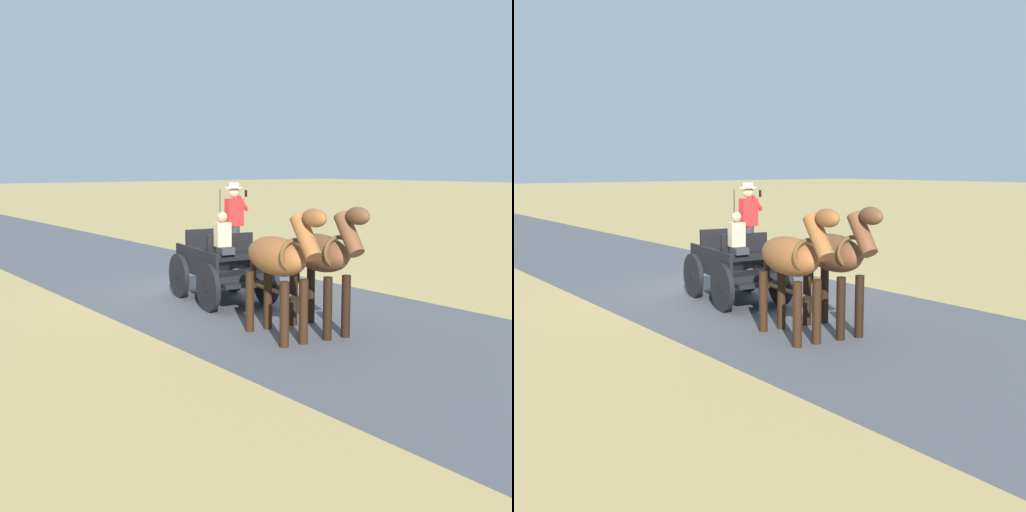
{
  "view_description": "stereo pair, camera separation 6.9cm",
  "coord_description": "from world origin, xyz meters",
  "views": [
    {
      "loc": [
        7.69,
        11.42,
        2.82
      ],
      "look_at": [
        0.4,
        2.02,
        1.1
      ],
      "focal_mm": 43.36,
      "sensor_mm": 36.0,
      "label": 1
    },
    {
      "loc": [
        7.63,
        11.46,
        2.82
      ],
      "look_at": [
        0.4,
        2.02,
        1.1
      ],
      "focal_mm": 43.36,
      "sensor_mm": 36.0,
      "label": 2
    }
  ],
  "objects": [
    {
      "name": "ground_plane",
      "position": [
        0.0,
        0.0,
        0.0
      ],
      "size": [
        200.0,
        200.0,
        0.0
      ],
      "primitive_type": "plane",
      "color": "tan"
    },
    {
      "name": "horse_near_side",
      "position": [
        0.47,
        3.96,
        1.32
      ],
      "size": [
        0.84,
        2.15,
        2.21
      ],
      "color": "brown",
      "rests_on": "ground"
    },
    {
      "name": "horse_drawn_carriage",
      "position": [
        0.41,
        0.9,
        0.82
      ],
      "size": [
        1.78,
        4.51,
        2.5
      ],
      "color": "black",
      "rests_on": "ground"
    },
    {
      "name": "road_surface",
      "position": [
        0.0,
        0.0,
        0.0
      ],
      "size": [
        5.84,
        160.0,
        0.01
      ],
      "primitive_type": "cube",
      "color": "#4C4C51",
      "rests_on": "ground"
    },
    {
      "name": "horse_off_side",
      "position": [
        1.31,
        3.82,
        1.32
      ],
      "size": [
        0.76,
        2.15,
        2.21
      ],
      "color": "brown",
      "rests_on": "ground"
    }
  ]
}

